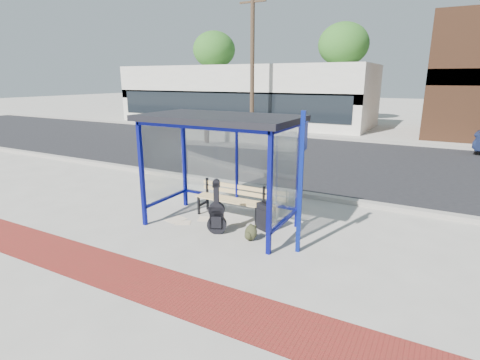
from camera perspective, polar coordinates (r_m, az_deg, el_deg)
The scene contains 19 objects.
ground at distance 8.34m, azimuth -3.00°, elevation -6.94°, with size 120.00×120.00×0.00m, color #B2ADA0.
brick_paver_strip at distance 6.49m, azimuth -15.45°, elevation -14.30°, with size 60.00×1.00×0.01m, color maroon.
curb_near at distance 10.76m, azimuth 5.08°, elevation -1.49°, with size 60.00×0.25×0.12m, color gray.
street_asphalt at distance 15.45m, azimuth 12.70°, elevation 3.13°, with size 60.00×10.00×0.00m, color black.
curb_far at distance 20.32m, azimuth 16.76°, elevation 5.87°, with size 60.00×0.25×0.12m, color gray.
far_sidewalk at distance 22.17m, azimuth 17.80°, elevation 6.38°, with size 60.00×4.00×0.01m, color #B2ADA0.
bus_shelter at distance 7.86m, azimuth -2.94°, elevation 7.35°, with size 3.30×1.80×2.42m.
storefront_white at distance 27.84m, azimuth 0.54°, elevation 12.89°, with size 18.00×6.04×4.00m.
tree_left at distance 33.88m, azimuth -3.97°, elevation 19.12°, with size 3.60×3.60×7.03m.
tree_mid at distance 29.52m, azimuth 15.49°, elevation 19.21°, with size 3.60×3.60×7.03m.
utility_pole_west at distance 22.38m, azimuth 1.88°, elevation 17.70°, with size 1.60×0.24×8.00m.
bench at distance 8.70m, azimuth -1.28°, elevation -2.73°, with size 1.73×0.44×0.81m.
guitar_bag at distance 7.80m, azimuth -3.58°, elevation -5.38°, with size 0.42×0.27×1.11m.
suitcase at distance 8.01m, azimuth 3.96°, elevation -5.62°, with size 0.43×0.36×0.65m.
backpack at distance 7.57m, azimuth 1.61°, elevation -8.06°, with size 0.30×0.28×0.32m.
sign_post at distance 6.74m, azimuth 9.33°, elevation 0.66°, with size 0.13×0.33×2.62m.
newspaper_a at distance 8.72m, azimuth -5.03°, elevation -5.95°, with size 0.41×0.32×0.01m, color white.
newspaper_b at distance 8.78m, azimuth -9.71°, elevation -5.96°, with size 0.43×0.34×0.01m, color white.
newspaper_c at distance 8.57m, azimuth -8.69°, elevation -6.47°, with size 0.34×0.27×0.01m, color white.
Camera 1 is at (4.07, -6.57, 3.15)m, focal length 28.00 mm.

